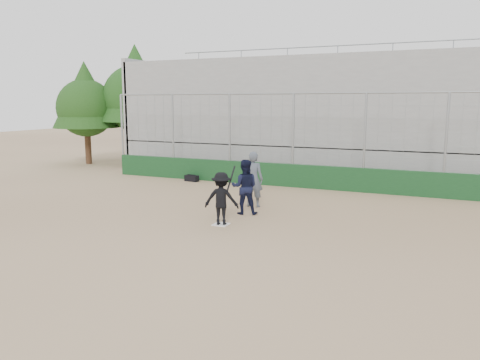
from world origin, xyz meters
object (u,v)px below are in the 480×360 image
at_px(equipment_bag, 192,178).
at_px(catcher_crouched, 245,196).
at_px(batter_at_plate, 221,199).
at_px(umpire, 253,182).

bearing_deg(equipment_bag, catcher_crouched, -45.75).
bearing_deg(catcher_crouched, equipment_bag, 134.25).
bearing_deg(equipment_bag, batter_at_plate, -53.83).
distance_m(umpire, equipment_bag, 6.03).
relative_size(catcher_crouched, equipment_bag, 1.72).
bearing_deg(batter_at_plate, catcher_crouched, 86.46).
bearing_deg(umpire, batter_at_plate, 87.07).
xyz_separation_m(batter_at_plate, umpire, (-0.09, 2.69, 0.08)).
height_order(batter_at_plate, equipment_bag, batter_at_plate).
xyz_separation_m(catcher_crouched, equipment_bag, (-4.82, 4.95, -0.46)).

